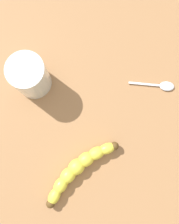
# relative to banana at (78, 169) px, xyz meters

# --- Properties ---
(wooden_tabletop) EXTENTS (1.20, 1.20, 0.03)m
(wooden_tabletop) POSITION_rel_banana_xyz_m (-0.08, 0.03, -0.03)
(wooden_tabletop) COLOR #976A43
(wooden_tabletop) RESTS_ON ground
(banana) EXTENTS (0.12, 0.19, 0.04)m
(banana) POSITION_rel_banana_xyz_m (0.00, 0.00, 0.00)
(banana) COLOR yellow
(banana) RESTS_ON wooden_tabletop
(smoothie_glass) EXTENTS (0.08, 0.08, 0.11)m
(smoothie_glass) POSITION_rel_banana_xyz_m (-0.23, -0.06, 0.03)
(smoothie_glass) COLOR silver
(smoothie_glass) RESTS_ON wooden_tabletop
(teaspoon) EXTENTS (0.05, 0.11, 0.01)m
(teaspoon) POSITION_rel_banana_xyz_m (-0.15, 0.24, -0.01)
(teaspoon) COLOR silver
(teaspoon) RESTS_ON wooden_tabletop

